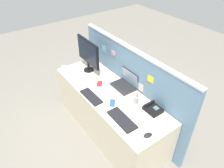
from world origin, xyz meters
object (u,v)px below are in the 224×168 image
object	(u,v)px
pen_cup	(136,100)
cell_phone_silver_slab	(153,127)
desk_phone	(153,109)
desktop_monitor	(88,53)
keyboard_spare	(122,120)
coffee_mug	(64,69)
keyboard_main	(91,97)
computer_mouse_right_hand	(148,135)
cell_phone_blue_case	(112,103)
cell_phone_red_case	(99,84)
laptop	(126,83)

from	to	relation	value
pen_cup	cell_phone_silver_slab	xyz separation A→B (m)	(0.43, -0.11, -0.05)
desk_phone	desktop_monitor	bearing A→B (deg)	-172.94
keyboard_spare	coffee_mug	xyz separation A→B (m)	(-1.37, -0.08, 0.04)
keyboard_main	computer_mouse_right_hand	xyz separation A→B (m)	(0.93, 0.15, 0.01)
desk_phone	keyboard_main	world-z (taller)	desk_phone
keyboard_spare	coffee_mug	size ratio (longest dim) A/B	3.49
cell_phone_blue_case	coffee_mug	world-z (taller)	coffee_mug
desktop_monitor	cell_phone_red_case	xyz separation A→B (m)	(0.41, -0.07, -0.30)
desktop_monitor	pen_cup	distance (m)	1.07
cell_phone_blue_case	cell_phone_red_case	bearing A→B (deg)	119.50
keyboard_main	cell_phone_blue_case	bearing A→B (deg)	30.35
desk_phone	keyboard_main	distance (m)	0.82
cell_phone_red_case	keyboard_main	bearing A→B (deg)	-104.59
desktop_monitor	keyboard_main	size ratio (longest dim) A/B	1.48
keyboard_spare	computer_mouse_right_hand	distance (m)	0.36
desk_phone	laptop	bearing A→B (deg)	174.52
computer_mouse_right_hand	coffee_mug	size ratio (longest dim) A/B	0.85
desk_phone	cell_phone_red_case	xyz separation A→B (m)	(-0.85, -0.23, -0.02)
computer_mouse_right_hand	desk_phone	bearing A→B (deg)	139.91
keyboard_spare	cell_phone_silver_slab	xyz separation A→B (m)	(0.29, 0.23, -0.01)
desktop_monitor	cell_phone_silver_slab	xyz separation A→B (m)	(1.47, -0.03, -0.30)
keyboard_spare	cell_phone_red_case	bearing A→B (deg)	167.93
laptop	pen_cup	bearing A→B (deg)	-19.90
keyboard_main	coffee_mug	distance (m)	0.79
laptop	keyboard_spare	xyz separation A→B (m)	(0.50, -0.47, -0.04)
coffee_mug	laptop	bearing A→B (deg)	32.59
laptop	pen_cup	distance (m)	0.39
desktop_monitor	keyboard_spare	distance (m)	1.24
desk_phone	computer_mouse_right_hand	xyz separation A→B (m)	(0.26, -0.33, -0.01)
computer_mouse_right_hand	pen_cup	bearing A→B (deg)	163.92
keyboard_main	computer_mouse_right_hand	size ratio (longest dim) A/B	3.79
laptop	desk_phone	xyz separation A→B (m)	(0.59, -0.06, -0.03)
laptop	cell_phone_blue_case	xyz separation A→B (m)	(0.19, -0.38, -0.05)
cell_phone_silver_slab	coffee_mug	world-z (taller)	coffee_mug
desktop_monitor	cell_phone_red_case	size ratio (longest dim) A/B	4.33
desk_phone	keyboard_spare	size ratio (longest dim) A/B	0.51
keyboard_spare	cell_phone_blue_case	bearing A→B (deg)	165.72
desk_phone	cell_phone_red_case	bearing A→B (deg)	-164.88
keyboard_spare	cell_phone_silver_slab	bearing A→B (deg)	38.77
desk_phone	keyboard_spare	distance (m)	0.42
cell_phone_blue_case	coffee_mug	bearing A→B (deg)	140.62
laptop	cell_phone_red_case	distance (m)	0.39
desk_phone	keyboard_spare	bearing A→B (deg)	-102.30
cell_phone_silver_slab	computer_mouse_right_hand	bearing A→B (deg)	-103.98
keyboard_main	cell_phone_blue_case	size ratio (longest dim) A/B	2.75
desktop_monitor	desk_phone	world-z (taller)	desktop_monitor
desktop_monitor	computer_mouse_right_hand	world-z (taller)	desktop_monitor
laptop	computer_mouse_right_hand	world-z (taller)	laptop
cell_phone_silver_slab	coffee_mug	xyz separation A→B (m)	(-1.66, -0.31, 0.04)
keyboard_main	cell_phone_blue_case	xyz separation A→B (m)	(0.26, 0.16, -0.01)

